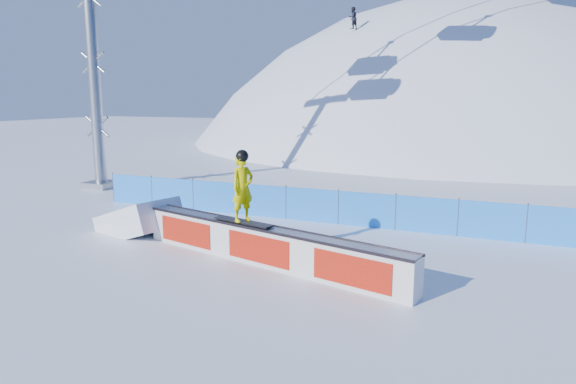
% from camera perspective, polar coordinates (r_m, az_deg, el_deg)
% --- Properties ---
extents(ground, '(160.00, 160.00, 0.00)m').
position_cam_1_polar(ground, '(13.79, 3.89, -8.21)').
color(ground, white).
rests_on(ground, ground).
extents(snow_hill, '(64.00, 64.00, 64.00)m').
position_cam_1_polar(snow_hill, '(58.95, 17.56, -12.30)').
color(snow_hill, white).
rests_on(snow_hill, ground).
extents(safety_fence, '(22.05, 0.05, 1.30)m').
position_cam_1_polar(safety_fence, '(17.79, 8.70, -1.99)').
color(safety_fence, '#1E7DF3').
rests_on(safety_fence, ground).
extents(rail_box, '(8.57, 2.75, 1.04)m').
position_cam_1_polar(rail_box, '(13.76, -2.59, -5.99)').
color(rail_box, silver).
rests_on(rail_box, ground).
extents(snow_ramp, '(3.08, 2.34, 1.71)m').
position_cam_1_polar(snow_ramp, '(17.76, -16.16, -4.31)').
color(snow_ramp, white).
rests_on(snow_ramp, ground).
extents(snowboarder, '(1.94, 0.81, 2.00)m').
position_cam_1_polar(snowboarder, '(13.91, -5.06, 0.55)').
color(snowboarder, black).
rests_on(snowboarder, rail_box).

